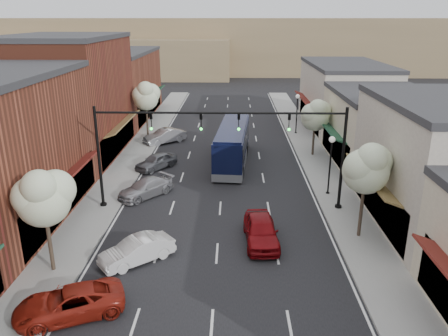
# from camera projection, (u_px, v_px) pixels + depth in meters

# --- Properties ---
(ground) EXTENTS (160.00, 160.00, 0.00)m
(ground) POSITION_uv_depth(u_px,v_px,m) (216.00, 273.00, 22.21)
(ground) COLOR black
(ground) RESTS_ON ground
(sidewalk_left) EXTENTS (2.80, 73.00, 0.15)m
(sidewalk_left) POSITION_uv_depth(u_px,v_px,m) (132.00, 159.00, 39.83)
(sidewalk_left) COLOR gray
(sidewalk_left) RESTS_ON ground
(sidewalk_right) EXTENTS (2.80, 73.00, 0.15)m
(sidewalk_right) POSITION_uv_depth(u_px,v_px,m) (316.00, 160.00, 39.48)
(sidewalk_right) COLOR gray
(sidewalk_right) RESTS_ON ground
(curb_left) EXTENTS (0.25, 73.00, 0.17)m
(curb_left) POSITION_uv_depth(u_px,v_px,m) (147.00, 159.00, 39.80)
(curb_left) COLOR gray
(curb_left) RESTS_ON ground
(curb_right) EXTENTS (0.25, 73.00, 0.17)m
(curb_right) POSITION_uv_depth(u_px,v_px,m) (301.00, 160.00, 39.51)
(curb_right) COLOR gray
(curb_right) RESTS_ON ground
(bldg_left_midfar) EXTENTS (10.14, 14.10, 10.90)m
(bldg_left_midfar) POSITION_uv_depth(u_px,v_px,m) (67.00, 98.00, 39.61)
(bldg_left_midfar) COLOR brown
(bldg_left_midfar) RESTS_ON ground
(bldg_left_far) EXTENTS (10.14, 18.10, 8.40)m
(bldg_left_far) POSITION_uv_depth(u_px,v_px,m) (114.00, 85.00, 55.13)
(bldg_left_far) COLOR brown
(bldg_left_far) RESTS_ON ground
(bldg_right_midnear) EXTENTS (9.14, 12.10, 7.90)m
(bldg_right_midnear) POSITION_uv_depth(u_px,v_px,m) (446.00, 165.00, 26.31)
(bldg_right_midnear) COLOR beige
(bldg_right_midnear) RESTS_ON ground
(bldg_right_midfar) EXTENTS (9.14, 12.10, 6.40)m
(bldg_right_midfar) POSITION_uv_depth(u_px,v_px,m) (381.00, 129.00, 37.89)
(bldg_right_midfar) COLOR beige
(bldg_right_midfar) RESTS_ON ground
(bldg_right_far) EXTENTS (9.14, 16.10, 7.40)m
(bldg_right_far) POSITION_uv_depth(u_px,v_px,m) (343.00, 95.00, 50.95)
(bldg_right_far) COLOR beige
(bldg_right_far) RESTS_ON ground
(hill_far) EXTENTS (120.00, 30.00, 12.00)m
(hill_far) POSITION_uv_depth(u_px,v_px,m) (230.00, 44.00, 105.22)
(hill_far) COLOR #7A6647
(hill_far) RESTS_ON ground
(hill_near) EXTENTS (50.00, 20.00, 8.00)m
(hill_near) POSITION_uv_depth(u_px,v_px,m) (115.00, 57.00, 95.06)
(hill_near) COLOR #7A6647
(hill_near) RESTS_ON ground
(signal_mast_right) EXTENTS (8.22, 0.46, 7.00)m
(signal_mast_right) POSITION_uv_depth(u_px,v_px,m) (307.00, 144.00, 28.13)
(signal_mast_right) COLOR black
(signal_mast_right) RESTS_ON ground
(signal_mast_left) EXTENTS (8.22, 0.46, 7.00)m
(signal_mast_left) POSITION_uv_depth(u_px,v_px,m) (134.00, 143.00, 28.36)
(signal_mast_left) COLOR black
(signal_mast_left) RESTS_ON ground
(tree_right_near) EXTENTS (2.85, 2.65, 5.95)m
(tree_right_near) POSITION_uv_depth(u_px,v_px,m) (367.00, 167.00, 24.30)
(tree_right_near) COLOR #47382B
(tree_right_near) RESTS_ON ground
(tree_right_far) EXTENTS (2.85, 2.65, 5.43)m
(tree_right_far) POSITION_uv_depth(u_px,v_px,m) (316.00, 114.00, 39.56)
(tree_right_far) COLOR #47382B
(tree_right_far) RESTS_ON ground
(tree_left_near) EXTENTS (2.85, 2.65, 5.69)m
(tree_left_near) POSITION_uv_depth(u_px,v_px,m) (43.00, 196.00, 20.94)
(tree_left_near) COLOR #47382B
(tree_left_near) RESTS_ON ground
(tree_left_far) EXTENTS (2.85, 2.65, 6.13)m
(tree_left_far) POSITION_uv_depth(u_px,v_px,m) (146.00, 95.00, 45.36)
(tree_left_far) COLOR #47382B
(tree_left_far) RESTS_ON ground
(lamp_post_near) EXTENTS (0.44, 0.44, 4.44)m
(lamp_post_near) POSITION_uv_depth(u_px,v_px,m) (331.00, 156.00, 30.98)
(lamp_post_near) COLOR black
(lamp_post_near) RESTS_ON ground
(lamp_post_far) EXTENTS (0.44, 0.44, 4.44)m
(lamp_post_far) POSITION_uv_depth(u_px,v_px,m) (297.00, 107.00, 47.50)
(lamp_post_far) COLOR black
(lamp_post_far) RESTS_ON ground
(coach_bus) EXTENTS (3.24, 11.13, 3.36)m
(coach_bus) POSITION_uv_depth(u_px,v_px,m) (233.00, 144.00, 38.48)
(coach_bus) COLOR black
(coach_bus) RESTS_ON ground
(red_hatchback) EXTENTS (2.07, 4.65, 1.56)m
(red_hatchback) POSITION_uv_depth(u_px,v_px,m) (261.00, 230.00, 25.02)
(red_hatchback) COLOR maroon
(red_hatchback) RESTS_ON ground
(parked_car_a) EXTENTS (5.13, 3.79, 1.29)m
(parked_car_a) POSITION_uv_depth(u_px,v_px,m) (69.00, 303.00, 18.88)
(parked_car_a) COLOR maroon
(parked_car_a) RESTS_ON ground
(parked_car_b) EXTENTS (4.01, 3.62, 1.33)m
(parked_car_b) POSITION_uv_depth(u_px,v_px,m) (137.00, 250.00, 23.09)
(parked_car_b) COLOR silver
(parked_car_b) RESTS_ON ground
(parked_car_c) EXTENTS (4.18, 4.46, 1.26)m
(parked_car_c) POSITION_uv_depth(u_px,v_px,m) (146.00, 188.00, 31.57)
(parked_car_c) COLOR #9B9BA0
(parked_car_c) RESTS_ON ground
(parked_car_d) EXTENTS (3.65, 4.14, 1.35)m
(parked_car_d) POSITION_uv_depth(u_px,v_px,m) (156.00, 161.00, 37.27)
(parked_car_d) COLOR #525459
(parked_car_d) RESTS_ON ground
(parked_car_e) EXTENTS (4.39, 4.05, 1.46)m
(parked_car_e) POSITION_uv_depth(u_px,v_px,m) (165.00, 136.00, 44.89)
(parked_car_e) COLOR #A9A9AF
(parked_car_e) RESTS_ON ground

